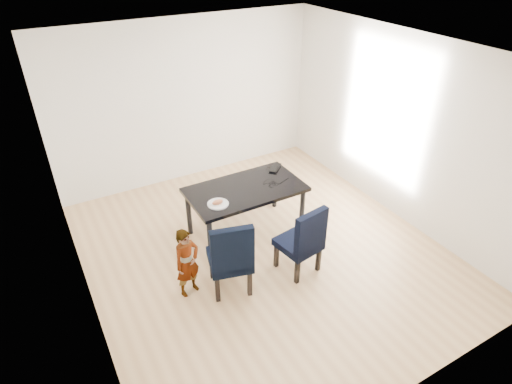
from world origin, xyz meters
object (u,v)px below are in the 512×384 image
chair_left (229,254)px  child (187,263)px  dining_table (246,211)px  laptop (272,167)px  chair_right (299,238)px  plate (218,204)px

chair_left → child: bearing=176.3°
dining_table → child: (-1.17, -0.72, 0.08)m
dining_table → laptop: laptop is taller
laptop → child: bearing=-11.1°
child → dining_table: bearing=15.3°
dining_table → chair_left: bearing=-128.2°
dining_table → chair_right: chair_right is taller
plate → child: bearing=-141.2°
dining_table → child: bearing=-148.4°
chair_left → laptop: (1.32, 1.19, 0.25)m
chair_right → laptop: size_ratio=3.34×
dining_table → laptop: bearing=26.0°
dining_table → laptop: (0.63, 0.31, 0.39)m
chair_right → plate: 1.13m
laptop → chair_left: bearing=1.2°
dining_table → chair_right: bearing=-78.6°
chair_left → chair_right: bearing=6.5°
child → plate: 0.91m
chair_right → chair_left: bearing=162.4°
plate → dining_table: bearing=19.9°
dining_table → chair_left: (-0.70, -0.88, 0.14)m
child → laptop: (1.80, 1.03, 0.30)m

